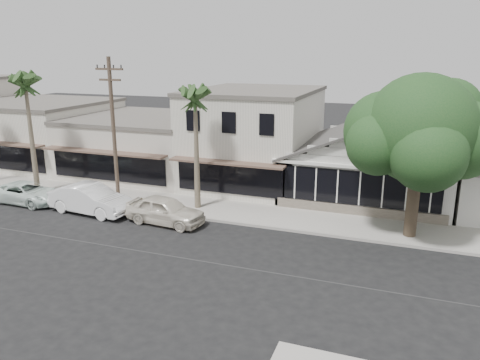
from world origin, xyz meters
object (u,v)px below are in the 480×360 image
at_px(car_1, 91,199).
at_px(shade_tree, 418,131).
at_px(car_2, 27,193).
at_px(utility_pole, 114,130).
at_px(car_0, 165,210).

xyz_separation_m(car_1, shade_tree, (17.74, 2.66, 4.64)).
distance_m(car_1, car_2, 5.01).
xyz_separation_m(utility_pole, car_0, (4.03, -1.45, -4.01)).
bearing_deg(car_0, shade_tree, -72.98).
relative_size(car_1, car_2, 1.09).
xyz_separation_m(car_0, car_1, (-5.00, 0.05, 0.08)).
relative_size(car_0, car_1, 0.88).
height_order(utility_pole, car_0, utility_pole).
height_order(utility_pole, shade_tree, utility_pole).
bearing_deg(car_2, shade_tree, -82.32).
xyz_separation_m(car_0, car_2, (-10.00, 0.24, -0.12)).
height_order(car_0, car_1, car_1).
bearing_deg(shade_tree, car_2, -173.81).
bearing_deg(utility_pole, car_1, -124.53).
bearing_deg(car_1, car_2, 93.14).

